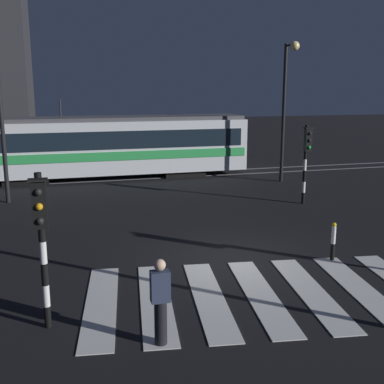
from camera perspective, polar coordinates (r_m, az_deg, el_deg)
ground_plane at (r=13.74m, az=4.07°, el=-7.98°), size 120.00×120.00×0.00m
rail_near at (r=25.40m, az=-5.22°, el=1.60°), size 80.00×0.12×0.03m
rail_far at (r=26.79m, az=-5.76°, el=2.16°), size 80.00×0.12×0.03m
crosswalk_zebra at (r=11.61m, az=8.17°, el=-11.99°), size 8.58×5.25×0.02m
traffic_light_corner_far_right at (r=20.06m, az=13.48°, el=4.60°), size 0.36×0.42×3.27m
traffic_light_corner_near_left at (r=9.69m, az=-17.52°, el=-4.22°), size 0.36×0.42×3.20m
street_lamp_trackside_right at (r=24.37m, az=11.20°, el=11.28°), size 0.44×1.21×6.85m
tram at (r=25.56m, az=-10.16°, el=5.46°), size 14.96×2.58×4.15m
pedestrian_waiting_at_kerb at (r=9.16m, az=-3.79°, el=-12.89°), size 0.36×0.24×1.71m
bollard_island_edge at (r=13.98m, az=16.46°, el=-5.68°), size 0.12×0.12×1.11m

